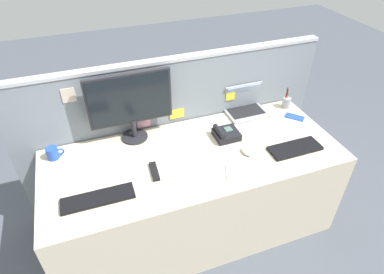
# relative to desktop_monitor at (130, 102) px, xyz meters

# --- Properties ---
(ground_plane) EXTENTS (10.00, 10.00, 0.00)m
(ground_plane) POSITION_rel_desktop_monitor_xyz_m (0.34, -0.34, -1.05)
(ground_plane) COLOR #4C515B
(desk) EXTENTS (2.06, 0.84, 0.75)m
(desk) POSITION_rel_desktop_monitor_xyz_m (0.34, -0.34, -0.68)
(desk) COLOR beige
(desk) RESTS_ON ground_plane
(cubicle_divider) EXTENTS (2.40, 0.08, 1.28)m
(cubicle_divider) POSITION_rel_desktop_monitor_xyz_m (0.34, 0.12, -0.41)
(cubicle_divider) COLOR gray
(cubicle_divider) RESTS_ON ground_plane
(desktop_monitor) EXTENTS (0.58, 0.19, 0.51)m
(desktop_monitor) POSITION_rel_desktop_monitor_xyz_m (0.00, 0.00, 0.00)
(desktop_monitor) COLOR #232328
(desktop_monitor) RESTS_ON desk
(laptop) EXTENTS (0.32, 0.28, 0.23)m
(laptop) POSITION_rel_desktop_monitor_xyz_m (0.92, 0.05, -0.24)
(laptop) COLOR #9EA0A8
(laptop) RESTS_ON desk
(desk_phone) EXTENTS (0.17, 0.16, 0.09)m
(desk_phone) POSITION_rel_desktop_monitor_xyz_m (0.63, -0.23, -0.27)
(desk_phone) COLOR black
(desk_phone) RESTS_ON desk
(keyboard_main) EXTENTS (0.38, 0.15, 0.02)m
(keyboard_main) POSITION_rel_desktop_monitor_xyz_m (1.03, -0.53, -0.29)
(keyboard_main) COLOR black
(keyboard_main) RESTS_ON desk
(keyboard_spare) EXTENTS (0.43, 0.13, 0.02)m
(keyboard_spare) POSITION_rel_desktop_monitor_xyz_m (-0.33, -0.53, -0.29)
(keyboard_spare) COLOR black
(keyboard_spare) RESTS_ON desk
(computer_mouse_right_hand) EXTENTS (0.07, 0.11, 0.03)m
(computer_mouse_right_hand) POSITION_rel_desktop_monitor_xyz_m (0.69, -0.45, -0.28)
(computer_mouse_right_hand) COLOR silver
(computer_mouse_right_hand) RESTS_ON desk
(pen_cup) EXTENTS (0.07, 0.07, 0.18)m
(pen_cup) POSITION_rel_desktop_monitor_xyz_m (1.28, -0.02, -0.25)
(pen_cup) COLOR #99999E
(pen_cup) RESTS_ON desk
(cell_phone_white_slab) EXTENTS (0.12, 0.17, 0.01)m
(cell_phone_white_slab) POSITION_rel_desktop_monitor_xyz_m (0.51, -0.60, -0.29)
(cell_phone_white_slab) COLOR silver
(cell_phone_white_slab) RESTS_ON desk
(cell_phone_blue_case) EXTENTS (0.15, 0.16, 0.01)m
(cell_phone_blue_case) POSITION_rel_desktop_monitor_xyz_m (1.26, -0.18, -0.29)
(cell_phone_blue_case) COLOR blue
(cell_phone_blue_case) RESTS_ON desk
(tv_remote) EXTENTS (0.06, 0.17, 0.02)m
(tv_remote) POSITION_rel_desktop_monitor_xyz_m (0.04, -0.42, -0.29)
(tv_remote) COLOR black
(tv_remote) RESTS_ON desk
(coffee_mug) EXTENTS (0.12, 0.08, 0.09)m
(coffee_mug) POSITION_rel_desktop_monitor_xyz_m (-0.56, -0.04, -0.26)
(coffee_mug) COLOR blue
(coffee_mug) RESTS_ON desk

